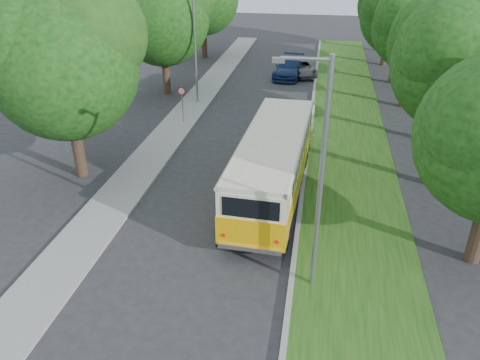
% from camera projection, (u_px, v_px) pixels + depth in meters
% --- Properties ---
extents(ground, '(120.00, 120.00, 0.00)m').
position_uv_depth(ground, '(208.00, 233.00, 19.14)').
color(ground, '#2C2C2F').
rests_on(ground, ground).
extents(curb, '(0.20, 70.00, 0.15)m').
position_uv_depth(curb, '(303.00, 182.00, 22.91)').
color(curb, gray).
rests_on(curb, ground).
extents(grass_verge, '(4.50, 70.00, 0.13)m').
position_uv_depth(grass_verge, '(352.00, 187.00, 22.55)').
color(grass_verge, '#1D4813').
rests_on(grass_verge, ground).
extents(sidewalk, '(2.20, 70.00, 0.12)m').
position_uv_depth(sidewalk, '(140.00, 169.00, 24.20)').
color(sidewalk, gray).
rests_on(sidewalk, ground).
extents(treeline, '(24.27, 41.91, 9.46)m').
position_uv_depth(treeline, '(313.00, 16.00, 31.57)').
color(treeline, '#332319').
rests_on(treeline, ground).
extents(lamppost_near, '(1.71, 0.16, 8.00)m').
position_uv_depth(lamppost_near, '(318.00, 174.00, 14.28)').
color(lamppost_near, gray).
rests_on(lamppost_near, ground).
extents(lamppost_far, '(1.71, 0.16, 7.50)m').
position_uv_depth(lamppost_far, '(194.00, 46.00, 31.88)').
color(lamppost_far, gray).
rests_on(lamppost_far, ground).
extents(warning_sign, '(0.56, 0.10, 2.50)m').
position_uv_depth(warning_sign, '(182.00, 98.00, 29.46)').
color(warning_sign, gray).
rests_on(warning_sign, ground).
extents(vintage_bus, '(3.17, 10.60, 3.11)m').
position_uv_depth(vintage_bus, '(273.00, 166.00, 21.18)').
color(vintage_bus, '#FFB608').
rests_on(vintage_bus, ground).
extents(car_silver, '(1.77, 4.28, 1.45)m').
position_uv_depth(car_silver, '(268.00, 146.00, 25.23)').
color(car_silver, '#B5B4B9').
rests_on(car_silver, ground).
extents(car_white, '(1.74, 4.70, 1.54)m').
position_uv_depth(car_white, '(301.00, 117.00, 29.13)').
color(car_white, white).
rests_on(car_white, ground).
extents(car_blue, '(2.61, 5.43, 1.53)m').
position_uv_depth(car_blue, '(289.00, 68.00, 39.82)').
color(car_blue, navy).
rests_on(car_blue, ground).
extents(car_grey, '(3.43, 4.94, 1.25)m').
position_uv_depth(car_grey, '(301.00, 68.00, 40.31)').
color(car_grey, '#505257').
rests_on(car_grey, ground).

